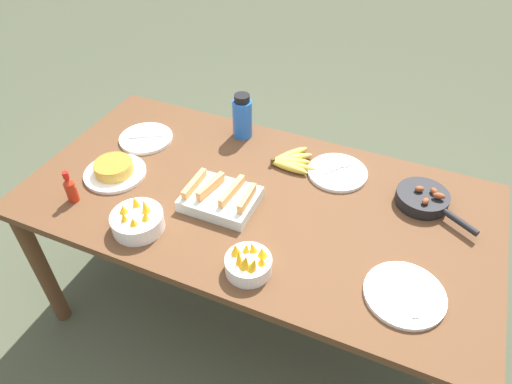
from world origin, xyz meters
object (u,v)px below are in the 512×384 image
Objects in this scene: fruit_bowl_mango at (248,263)px; water_bottle at (242,117)px; frittata_plate_center at (114,170)px; empty_plate_near_front at (405,294)px; banana_bunch at (290,161)px; melon_tray at (220,198)px; skillet at (424,199)px; empty_plate_far_left at (146,138)px; fruit_bowl_citrus at (137,220)px; hot_sauce_bottle at (70,188)px; empty_plate_far_right at (337,172)px.

fruit_bowl_mango is 0.81m from water_bottle.
empty_plate_near_front is (1.24, -0.14, -0.02)m from frittata_plate_center.
empty_plate_near_front is at bearing -6.36° from frittata_plate_center.
melon_tray is (-0.17, -0.35, 0.01)m from banana_bunch.
fruit_bowl_mango reaches higher than skillet.
frittata_plate_center is 0.77m from fruit_bowl_mango.
skillet is (0.57, -0.03, 0.01)m from banana_bunch.
fruit_bowl_citrus is (0.30, -0.49, 0.03)m from empty_plate_far_left.
empty_plate_near_front is 1.85× the size of hot_sauce_bottle.
melon_tray is 1.11× the size of empty_plate_far_right.
skillet is 0.47m from empty_plate_near_front.
hot_sauce_bottle is at bearing -158.69° from melon_tray.
frittata_plate_center is at bearing -127.72° from water_bottle.
skillet reaches higher than empty_plate_far_left.
hot_sauce_bottle is (-1.28, -0.53, 0.03)m from skillet.
skillet is at bearing -10.15° from water_bottle.
fruit_bowl_mango is at bearing -99.28° from skillet.
frittata_plate_center is 0.99× the size of empty_plate_near_front.
frittata_plate_center is (-0.66, -0.36, 0.01)m from banana_bunch.
frittata_plate_center is 1.82× the size of hot_sauce_bottle.
banana_bunch is 0.85× the size of empty_plate_far_left.
empty_plate_far_right is 1.19× the size of water_bottle.
melon_tray is at bearing 47.23° from fruit_bowl_citrus.
melon_tray is 1.96× the size of hot_sauce_bottle.
hot_sauce_bottle is (-0.03, -0.47, 0.05)m from empty_plate_far_left.
frittata_plate_center is at bearing -133.46° from skillet.
water_bottle reaches higher than fruit_bowl_mango.
hot_sauce_bottle reaches higher than fruit_bowl_mango.
hot_sauce_bottle is (-0.43, -0.68, -0.04)m from water_bottle.
empty_plate_far_right is at bearing 32.10° from hot_sauce_bottle.
empty_plate_near_front is 1.33m from empty_plate_far_left.
water_bottle is 0.81m from hot_sauce_bottle.
frittata_plate_center is 1.03× the size of empty_plate_far_right.
water_bottle is (-0.12, 0.47, 0.07)m from melon_tray.
melon_tray reaches higher than empty_plate_far_left.
water_bottle is (-0.36, 0.73, 0.06)m from fruit_bowl_mango.
fruit_bowl_mango is at bearing -168.18° from empty_plate_near_front.
hot_sauce_bottle is at bearing 176.52° from fruit_bowl_mango.
skillet is 1.23× the size of frittata_plate_center.
water_bottle is (-0.86, 0.62, 0.09)m from empty_plate_near_front.
hot_sauce_bottle is (-1.29, -0.06, 0.05)m from empty_plate_near_front.
empty_plate_far_left is 0.91m from fruit_bowl_mango.
banana_bunch is 0.69m from empty_plate_far_left.
fruit_bowl_citrus is at bearing -175.01° from empty_plate_near_front.
melon_tray is at bearing 2.04° from frittata_plate_center.
empty_plate_near_front is 1.07× the size of empty_plate_far_left.
empty_plate_near_front is at bearing -54.40° from empty_plate_far_right.
empty_plate_far_left is at bearing 86.32° from hot_sauce_bottle.
hot_sauce_bottle is at bearing -93.68° from empty_plate_far_left.
empty_plate_far_right is (-0.36, 0.05, -0.02)m from skillet.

